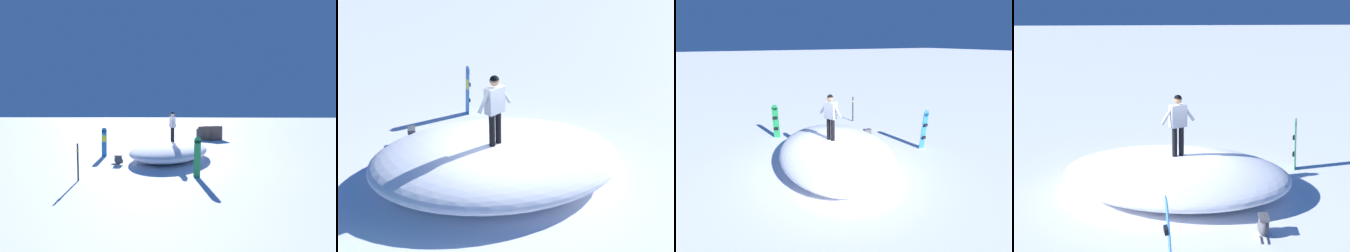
{
  "view_description": "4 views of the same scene",
  "coord_description": "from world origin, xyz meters",
  "views": [
    {
      "loc": [
        -12.91,
        -0.48,
        2.55
      ],
      "look_at": [
        0.14,
        0.39,
        1.82
      ],
      "focal_mm": 24.4,
      "sensor_mm": 36.0,
      "label": 1
    },
    {
      "loc": [
        -2.48,
        -6.38,
        4.79
      ],
      "look_at": [
        0.23,
        0.58,
        1.13
      ],
      "focal_mm": 35.73,
      "sensor_mm": 36.0,
      "label": 2
    },
    {
      "loc": [
        8.11,
        -3.56,
        4.4
      ],
      "look_at": [
        -0.3,
        0.7,
        1.36
      ],
      "focal_mm": 28.5,
      "sensor_mm": 36.0,
      "label": 3
    },
    {
      "loc": [
        0.5,
        10.61,
        4.76
      ],
      "look_at": [
        -0.33,
        0.04,
        1.75
      ],
      "focal_mm": 44.14,
      "sensor_mm": 36.0,
      "label": 4
    }
  ],
  "objects": [
    {
      "name": "snowboard_primary_upright",
      "position": [
        0.23,
        4.19,
        0.88
      ],
      "size": [
        0.18,
        0.3,
        1.7
      ],
      "color": "#2672BF",
      "rests_on": "ground"
    },
    {
      "name": "snowboarder_standing",
      "position": [
        -0.21,
        0.12,
        1.94
      ],
      "size": [
        0.96,
        0.49,
        1.67
      ],
      "color": "black",
      "rests_on": "snow_mound"
    },
    {
      "name": "snow_mound",
      "position": [
        -0.13,
        0.27,
        0.47
      ],
      "size": [
        6.9,
        5.36,
        0.95
      ],
      "primitive_type": "ellipsoid",
      "rotation": [
        0.0,
        0.0,
        2.91
      ],
      "color": "white",
      "rests_on": "ground"
    },
    {
      "name": "backpack_near",
      "position": [
        -1.89,
        2.72,
        0.24
      ],
      "size": [
        0.31,
        0.66,
        0.47
      ],
      "color": "#4C4C51",
      "rests_on": "ground"
    },
    {
      "name": "ground",
      "position": [
        0.0,
        0.0,
        0.0
      ],
      "size": [
        240.0,
        240.0,
        0.0
      ],
      "primitive_type": "plane",
      "color": "white"
    }
  ]
}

